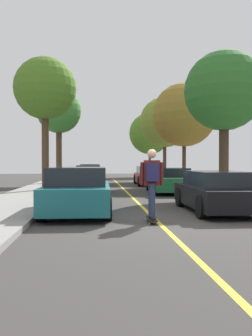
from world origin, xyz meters
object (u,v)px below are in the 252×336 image
parked_car_right_nearest (216,192)px  skateboard (152,219)px  street_tree_right_nearest (224,92)px  street_tree_right_near (184,115)px  street_tree_left_near (59,112)px  skateboarder (152,179)px  street_tree_right_farthest (150,134)px  parked_car_left_nearest (78,190)px  parked_car_left_near (85,181)px  parked_car_right_far (150,176)px  street_tree_right_far (165,122)px  parked_car_left_farthest (90,172)px  fire_hydrant (48,187)px  street_tree_left_nearest (45,89)px  parked_car_left_far (88,175)px  parked_car_right_near (169,180)px

parked_car_right_nearest → skateboard: (-2.26, -1.75, -0.53)m
street_tree_right_nearest → street_tree_right_near: street_tree_right_near is taller
parked_car_right_nearest → street_tree_right_near: street_tree_right_near is taller
street_tree_right_near → street_tree_left_near: bearing=164.3°
skateboarder → street_tree_right_farthest: bearing=81.4°
parked_car_left_nearest → parked_car_left_near: (-0.00, 6.27, -0.05)m
parked_car_right_far → street_tree_right_nearest: size_ratio=0.69×
parked_car_left_nearest → parked_car_right_far: parked_car_left_nearest is taller
parked_car_right_far → street_tree_right_near: bearing=-30.8°
parked_car_right_nearest → street_tree_right_near: 12.86m
street_tree_right_far → skateboard: bearing=-102.0°
parked_car_left_farthest → skateboarder: skateboarder is taller
parked_car_right_nearest → street_tree_right_far: bearing=83.7°
parked_car_left_farthest → street_tree_right_farthest: bearing=50.8°
fire_hydrant → skateboarder: (3.43, -6.34, 0.61)m
street_tree_left_nearest → parked_car_left_far: bearing=69.5°
parked_car_left_nearest → parked_car_left_farthest: same height
parked_car_right_nearest → skateboard: size_ratio=4.82×
parked_car_left_near → street_tree_left_nearest: size_ratio=0.69×
parked_car_right_near → street_tree_right_far: (2.05, 11.68, 4.26)m
parked_car_left_nearest → street_tree_left_nearest: (-2.05, 7.68, 4.55)m
parked_car_left_near → skateboarder: bearing=-76.6°
parked_car_left_nearest → street_tree_left_near: bearing=98.1°
parked_car_left_nearest → parked_car_right_nearest: size_ratio=1.05×
street_tree_right_nearest → street_tree_right_farthest: size_ratio=0.95×
parked_car_left_nearest → skateboarder: bearing=-43.6°
skateboard → parked_car_right_near: bearing=75.4°
parked_car_left_near → parked_car_left_farthest: bearing=90.0°
parked_car_left_farthest → parked_car_right_far: size_ratio=1.05×
parked_car_right_near → skateboarder: bearing=-104.6°
street_tree_right_near → skateboarder: 14.91m
parked_car_right_far → fire_hydrant: size_ratio=6.30×
parked_car_left_far → parked_car_right_far: (4.20, 0.06, -0.03)m
parked_car_left_near → street_tree_left_near: size_ratio=0.72×
parked_car_right_near → street_tree_right_farthest: size_ratio=0.65×
parked_car_left_near → parked_car_right_near: parked_car_left_near is taller
parked_car_right_far → fire_hydrant: parked_car_right_far is taller
skateboard → parked_car_left_far: bearing=97.4°
fire_hydrant → skateboard: fire_hydrant is taller
street_tree_left_near → street_tree_right_near: street_tree_right_near is taller
street_tree_left_nearest → street_tree_right_far: 13.67m
parked_car_right_near → street_tree_left_nearest: (-6.24, 0.81, 4.62)m
parked_car_left_near → parked_car_left_far: bearing=90.0°
parked_car_left_near → street_tree_left_nearest: 5.23m
parked_car_left_nearest → street_tree_left_nearest: street_tree_left_nearest is taller
street_tree_left_near → street_tree_right_far: size_ratio=0.95×
parked_car_left_near → street_tree_right_nearest: street_tree_right_nearest is taller
parked_car_left_far → street_tree_right_farthest: (6.24, 13.64, 3.96)m
parked_car_left_nearest → street_tree_right_far: bearing=71.4°
parked_car_right_near → parked_car_right_nearest: bearing=-90.0°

